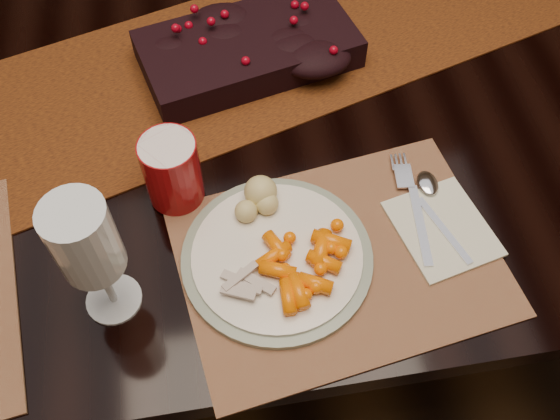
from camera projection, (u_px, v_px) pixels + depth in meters
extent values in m
plane|color=black|center=(275.00, 290.00, 1.63)|extent=(5.00, 5.00, 0.00)
cube|color=black|center=(274.00, 211.00, 1.32)|extent=(1.80, 1.00, 0.75)
cube|color=#33200D|center=(293.00, 40.00, 1.06)|extent=(1.71, 0.83, 0.00)
cube|color=#9C7954|center=(339.00, 260.00, 0.82)|extent=(0.45, 0.36, 0.00)
cylinder|color=white|center=(277.00, 257.00, 0.82)|extent=(0.32, 0.32, 0.01)
cube|color=beige|center=(442.00, 228.00, 0.85)|extent=(0.15, 0.16, 0.00)
cylinder|color=maroon|center=(172.00, 171.00, 0.84)|extent=(0.08, 0.08, 0.11)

